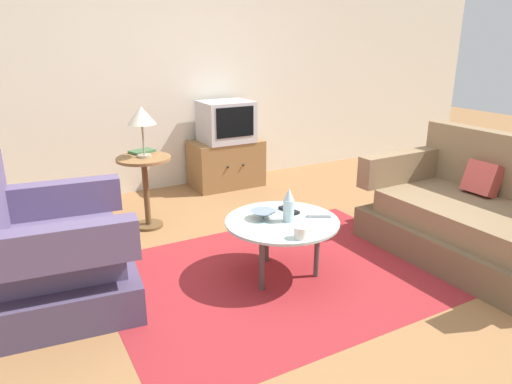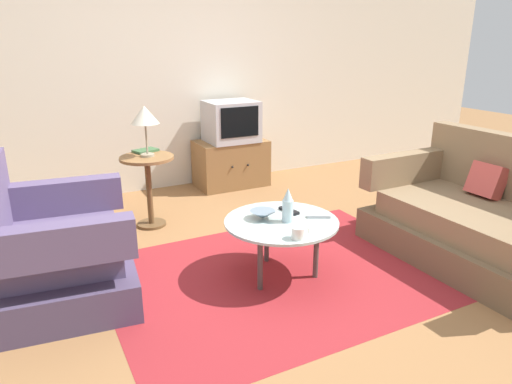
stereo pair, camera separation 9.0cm
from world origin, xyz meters
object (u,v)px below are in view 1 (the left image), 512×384
object	(u,v)px
mug	(301,232)
bowl	(263,215)
table_lamp	(141,117)
tv_remote_silver	(319,215)
coffee_table	(282,225)
tv_remote_dark	(289,210)
armchair	(51,256)
television	(226,121)
couch	(478,219)
vase	(289,205)
side_table	(145,178)
tv_stand	(226,163)
book	(142,151)

from	to	relation	value
mug	bowl	size ratio (longest dim) A/B	0.71
table_lamp	tv_remote_silver	xyz separation A→B (m)	(0.80, -1.38, -0.55)
coffee_table	bowl	distance (m)	0.15
tv_remote_dark	table_lamp	bearing A→B (deg)	18.85
mug	armchair	bearing A→B (deg)	152.71
television	table_lamp	distance (m)	1.35
couch	bowl	size ratio (longest dim) A/B	8.77
bowl	tv_remote_dark	size ratio (longest dim) A/B	1.01
vase	tv_remote_dark	size ratio (longest dim) A/B	1.33
television	tv_remote_silver	bearing A→B (deg)	-98.25
side_table	table_lamp	xyz separation A→B (m)	(0.01, 0.00, 0.52)
tv_stand	side_table	bearing A→B (deg)	-145.87
table_lamp	tv_remote_dark	world-z (taller)	table_lamp
coffee_table	vase	xyz separation A→B (m)	(0.03, -0.03, 0.15)
mug	table_lamp	bearing A→B (deg)	106.91
tv_stand	table_lamp	distance (m)	1.52
tv_remote_dark	bowl	bearing A→B (deg)	86.29
coffee_table	side_table	size ratio (longest dim) A/B	1.23
tv_remote_silver	armchair	bearing A→B (deg)	13.02
side_table	vase	xyz separation A→B (m)	(0.58, -1.35, 0.08)
side_table	mug	xyz separation A→B (m)	(0.50, -1.62, 0.00)
armchair	couch	size ratio (longest dim) A/B	0.69
couch	table_lamp	size ratio (longest dim) A/B	3.66
armchair	tv_remote_silver	bearing A→B (deg)	81.02
coffee_table	tv_stand	distance (m)	2.15
armchair	bowl	bearing A→B (deg)	83.50
vase	armchair	bearing A→B (deg)	163.40
tv_remote_silver	book	bearing A→B (deg)	-34.89
vase	tv_remote_dark	xyz separation A→B (m)	(0.10, 0.15, -0.10)
armchair	table_lamp	size ratio (longest dim) A/B	2.52
couch	tv_remote_dark	size ratio (longest dim) A/B	8.83
coffee_table	table_lamp	distance (m)	1.54
bowl	table_lamp	bearing A→B (deg)	110.28
armchair	table_lamp	distance (m)	1.43
book	armchair	bearing A→B (deg)	-149.04
tv_remote_dark	tv_remote_silver	size ratio (longest dim) A/B	1.09
table_lamp	couch	bearing A→B (deg)	-41.44
mug	tv_remote_dark	size ratio (longest dim) A/B	0.71
television	bowl	bearing A→B (deg)	-108.52
tv_stand	book	bearing A→B (deg)	-151.53
mug	bowl	xyz separation A→B (m)	(-0.04, 0.40, -0.01)
couch	coffee_table	size ratio (longest dim) A/B	2.01
television	couch	bearing A→B (deg)	-70.49
side_table	tv_remote_dark	size ratio (longest dim) A/B	3.56
bowl	tv_remote_dark	world-z (taller)	bowl
tv_stand	television	distance (m)	0.47
vase	bowl	bearing A→B (deg)	135.07
bowl	book	xyz separation A→B (m)	(-0.42, 1.39, 0.20)
table_lamp	vase	distance (m)	1.53
couch	coffee_table	bearing A→B (deg)	71.99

